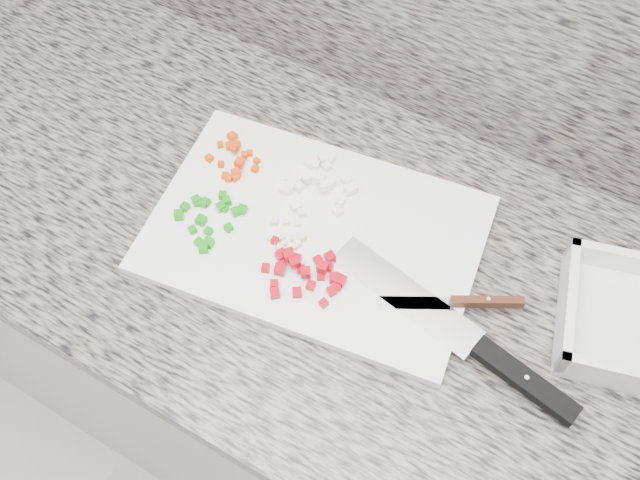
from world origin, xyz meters
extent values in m
cube|color=silver|center=(0.00, 1.44, 0.43)|extent=(3.92, 0.62, 0.86)
cube|color=slate|center=(0.00, 1.44, 0.88)|extent=(3.96, 0.64, 0.04)
cube|color=white|center=(-0.07, 1.44, 0.91)|extent=(0.51, 0.38, 0.02)
cube|color=#D43C04|center=(-0.25, 1.51, 0.93)|extent=(0.01, 0.01, 0.01)
cube|color=#D43C04|center=(-0.23, 1.51, 0.92)|extent=(0.01, 0.01, 0.01)
cube|color=#D43C04|center=(-0.23, 1.48, 0.93)|extent=(0.01, 0.01, 0.01)
cube|color=#D43C04|center=(-0.23, 1.50, 0.93)|extent=(0.01, 0.01, 0.01)
cube|color=#D43C04|center=(-0.27, 1.53, 0.92)|extent=(0.02, 0.02, 0.01)
cube|color=#D43C04|center=(-0.28, 1.50, 0.92)|extent=(0.01, 0.01, 0.01)
cube|color=#D43C04|center=(-0.28, 1.47, 0.92)|extent=(0.01, 0.01, 0.01)
cube|color=#D43C04|center=(-0.24, 1.46, 0.92)|extent=(0.01, 0.01, 0.01)
cube|color=#D43C04|center=(-0.26, 1.51, 0.92)|extent=(0.02, 0.02, 0.01)
cube|color=#D43C04|center=(-0.22, 1.46, 0.92)|extent=(0.01, 0.01, 0.01)
cube|color=#D43C04|center=(-0.22, 1.47, 0.92)|extent=(0.02, 0.02, 0.01)
cube|color=#D43C04|center=(-0.21, 1.49, 0.92)|extent=(0.01, 0.01, 0.01)
cube|color=#D43C04|center=(-0.25, 1.50, 0.93)|extent=(0.01, 0.01, 0.01)
cube|color=#D43C04|center=(-0.25, 1.47, 0.92)|extent=(0.01, 0.01, 0.01)
cube|color=#D43C04|center=(-0.21, 1.51, 0.92)|extent=(0.01, 0.01, 0.01)
cube|color=#D43C04|center=(-0.23, 1.46, 0.92)|extent=(0.01, 0.01, 0.01)
cube|color=white|center=(-0.06, 1.53, 0.92)|extent=(0.02, 0.02, 0.01)
cube|color=white|center=(-0.12, 1.46, 0.92)|extent=(0.02, 0.02, 0.01)
cube|color=white|center=(-0.06, 1.49, 0.92)|extent=(0.02, 0.02, 0.01)
cube|color=white|center=(-0.13, 1.50, 0.92)|extent=(0.02, 0.02, 0.01)
cube|color=white|center=(-0.12, 1.56, 0.92)|extent=(0.02, 0.02, 0.01)
cube|color=white|center=(-0.13, 1.54, 0.92)|extent=(0.02, 0.02, 0.01)
cube|color=white|center=(-0.09, 1.52, 0.92)|extent=(0.02, 0.02, 0.01)
cube|color=white|center=(-0.07, 1.54, 0.92)|extent=(0.02, 0.02, 0.01)
cube|color=white|center=(-0.14, 1.48, 0.92)|extent=(0.02, 0.02, 0.01)
cube|color=white|center=(-0.06, 1.50, 0.92)|extent=(0.01, 0.01, 0.01)
cube|color=white|center=(-0.15, 1.50, 0.92)|extent=(0.02, 0.02, 0.01)
cube|color=white|center=(-0.12, 1.56, 0.92)|extent=(0.02, 0.02, 0.01)
cube|color=white|center=(-0.11, 1.52, 0.93)|extent=(0.02, 0.02, 0.01)
cube|color=white|center=(-0.10, 1.46, 0.92)|extent=(0.02, 0.02, 0.01)
cube|color=white|center=(-0.14, 1.50, 0.92)|extent=(0.02, 0.02, 0.01)
cube|color=white|center=(-0.11, 1.55, 0.92)|extent=(0.01, 0.01, 0.01)
cube|color=white|center=(-0.06, 1.53, 0.92)|extent=(0.02, 0.02, 0.01)
cube|color=white|center=(-0.14, 1.54, 0.92)|extent=(0.01, 0.01, 0.01)
cube|color=white|center=(-0.14, 1.49, 0.92)|extent=(0.02, 0.02, 0.01)
cube|color=white|center=(-0.09, 1.51, 0.93)|extent=(0.02, 0.02, 0.01)
cube|color=white|center=(-0.12, 1.51, 0.93)|extent=(0.02, 0.02, 0.01)
cube|color=white|center=(-0.12, 1.47, 0.92)|extent=(0.01, 0.01, 0.01)
cube|color=white|center=(-0.12, 1.56, 0.92)|extent=(0.02, 0.02, 0.01)
cube|color=white|center=(-0.13, 1.54, 0.92)|extent=(0.02, 0.02, 0.01)
cube|color=#11830B|center=(-0.21, 1.42, 0.92)|extent=(0.02, 0.02, 0.01)
cube|color=#11830B|center=(-0.26, 1.38, 0.92)|extent=(0.01, 0.01, 0.01)
cube|color=#11830B|center=(-0.25, 1.37, 0.92)|extent=(0.02, 0.02, 0.01)
cube|color=#11830B|center=(-0.21, 1.41, 0.92)|extent=(0.02, 0.02, 0.01)
cube|color=#11830B|center=(-0.18, 1.38, 0.92)|extent=(0.01, 0.01, 0.01)
cube|color=#11830B|center=(-0.20, 1.36, 0.92)|extent=(0.01, 0.01, 0.01)
cube|color=#11830B|center=(-0.22, 1.43, 0.92)|extent=(0.01, 0.01, 0.01)
cube|color=#11830B|center=(-0.22, 1.37, 0.92)|extent=(0.01, 0.01, 0.01)
cube|color=#11830B|center=(-0.18, 1.42, 0.92)|extent=(0.01, 0.01, 0.01)
cube|color=#11830B|center=(-0.24, 1.40, 0.92)|extent=(0.01, 0.01, 0.01)
cube|color=#11830B|center=(-0.19, 1.41, 0.92)|extent=(0.02, 0.02, 0.01)
cube|color=#11830B|center=(-0.23, 1.40, 0.92)|extent=(0.01, 0.01, 0.01)
cube|color=#11830B|center=(-0.24, 1.40, 0.92)|extent=(0.01, 0.01, 0.01)
cube|color=#11830B|center=(-0.19, 1.35, 0.92)|extent=(0.02, 0.02, 0.01)
cube|color=#11830B|center=(-0.20, 1.41, 0.92)|extent=(0.01, 0.01, 0.01)
cube|color=#11830B|center=(-0.18, 1.38, 0.92)|extent=(0.01, 0.01, 0.01)
cube|color=#11830B|center=(-0.22, 1.36, 0.92)|extent=(0.01, 0.01, 0.01)
cube|color=#11830B|center=(-0.25, 1.40, 0.92)|extent=(0.02, 0.02, 0.01)
cube|color=#11830B|center=(-0.20, 1.34, 0.92)|extent=(0.01, 0.01, 0.01)
cube|color=#11830B|center=(-0.19, 1.34, 0.92)|extent=(0.02, 0.02, 0.01)
cube|color=#AC0213|center=(-0.06, 1.38, 0.92)|extent=(0.02, 0.02, 0.01)
cube|color=#AC0213|center=(-0.03, 1.38, 0.92)|extent=(0.01, 0.01, 0.01)
cube|color=#AC0213|center=(-0.01, 1.39, 0.92)|extent=(0.02, 0.02, 0.01)
cube|color=#AC0213|center=(0.00, 1.37, 0.92)|extent=(0.02, 0.02, 0.01)
cube|color=#AC0213|center=(-0.07, 1.33, 0.92)|extent=(0.02, 0.02, 0.01)
cube|color=#AC0213|center=(-0.04, 1.37, 0.93)|extent=(0.02, 0.02, 0.01)
cube|color=#AC0213|center=(-0.07, 1.39, 0.92)|extent=(0.01, 0.01, 0.01)
cube|color=#AC0213|center=(-0.04, 1.34, 0.92)|extent=(0.02, 0.02, 0.01)
cube|color=#AC0213|center=(-0.03, 1.36, 0.92)|extent=(0.01, 0.01, 0.01)
cube|color=#AC0213|center=(0.00, 1.39, 0.92)|extent=(0.02, 0.02, 0.01)
cube|color=#AC0213|center=(-0.09, 1.38, 0.92)|extent=(0.02, 0.02, 0.01)
cube|color=#AC0213|center=(-0.08, 1.38, 0.93)|extent=(0.02, 0.02, 0.01)
cube|color=#AC0213|center=(-0.08, 1.37, 0.92)|extent=(0.02, 0.02, 0.01)
cube|color=#AC0213|center=(-0.03, 1.39, 0.93)|extent=(0.02, 0.02, 0.01)
cube|color=#AC0213|center=(0.00, 1.38, 0.92)|extent=(0.02, 0.02, 0.01)
cube|color=#AC0213|center=(-0.03, 1.41, 0.92)|extent=(0.02, 0.02, 0.01)
cube|color=#AC0213|center=(-0.11, 1.40, 0.92)|extent=(0.01, 0.01, 0.01)
cube|color=#AC0213|center=(-0.07, 1.38, 0.93)|extent=(0.02, 0.02, 0.01)
cube|color=#AC0213|center=(-0.10, 1.35, 0.92)|extent=(0.01, 0.01, 0.01)
cube|color=#AC0213|center=(-0.02, 1.40, 0.92)|extent=(0.01, 0.01, 0.01)
cube|color=#AC0213|center=(0.00, 1.35, 0.92)|extent=(0.01, 0.01, 0.01)
cube|color=#AC0213|center=(-0.07, 1.34, 0.92)|extent=(0.02, 0.02, 0.01)
cube|color=#AC0213|center=(-0.08, 1.36, 0.92)|extent=(0.02, 0.02, 0.01)
cube|color=#AC0213|center=(-0.04, 1.40, 0.92)|extent=(0.02, 0.02, 0.01)
cube|color=beige|center=(-0.13, 1.43, 0.92)|extent=(0.01, 0.01, 0.01)
cube|color=beige|center=(-0.08, 1.41, 0.92)|extent=(0.01, 0.01, 0.01)
cube|color=beige|center=(-0.09, 1.42, 0.92)|extent=(0.01, 0.01, 0.01)
cube|color=beige|center=(-0.10, 1.39, 0.92)|extent=(0.01, 0.01, 0.01)
cube|color=beige|center=(-0.11, 1.40, 0.92)|extent=(0.01, 0.01, 0.01)
cube|color=beige|center=(-0.09, 1.40, 0.92)|extent=(0.01, 0.01, 0.01)
cube|color=beige|center=(-0.11, 1.41, 0.92)|extent=(0.01, 0.01, 0.01)
cube|color=beige|center=(-0.08, 1.42, 0.92)|extent=(0.01, 0.01, 0.01)
cube|color=beige|center=(-0.10, 1.40, 0.92)|extent=(0.01, 0.01, 0.01)
cube|color=beige|center=(-0.12, 1.40, 0.92)|extent=(0.01, 0.01, 0.01)
cube|color=beige|center=(-0.11, 1.43, 0.92)|extent=(0.01, 0.01, 0.01)
cube|color=beige|center=(-0.12, 1.40, 0.92)|extent=(0.01, 0.01, 0.01)
cube|color=beige|center=(-0.08, 1.42, 0.92)|extent=(0.01, 0.01, 0.01)
cube|color=beige|center=(-0.08, 1.42, 0.92)|extent=(0.01, 0.01, 0.01)
cube|color=beige|center=(-0.08, 1.41, 0.92)|extent=(0.01, 0.01, 0.01)
cube|color=beige|center=(-0.10, 1.44, 0.92)|extent=(0.01, 0.01, 0.01)
cube|color=white|center=(0.09, 1.42, 0.92)|extent=(0.23, 0.09, 0.00)
cube|color=black|center=(0.27, 1.38, 0.92)|extent=(0.15, 0.06, 0.02)
cylinder|color=white|center=(0.27, 1.38, 0.93)|extent=(0.01, 0.01, 0.00)
cube|color=white|center=(0.10, 1.41, 0.92)|extent=(0.10, 0.07, 0.00)
cube|color=#441D11|center=(0.19, 1.46, 0.92)|extent=(0.09, 0.06, 0.02)
cylinder|color=white|center=(0.19, 1.46, 0.93)|extent=(0.01, 0.01, 0.00)
cube|color=silver|center=(0.28, 1.51, 0.93)|extent=(0.06, 0.18, 0.04)
camera|label=1|loc=(0.21, 0.98, 1.78)|focal=40.00mm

